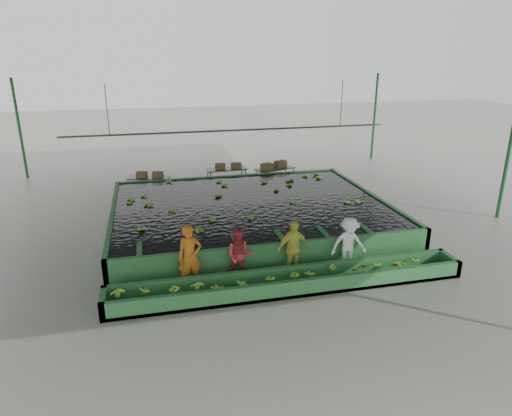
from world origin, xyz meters
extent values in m
plane|color=gray|center=(0.00, 0.00, 0.00)|extent=(80.00, 80.00, 0.00)
cube|color=gray|center=(0.00, 0.00, 5.00)|extent=(20.00, 22.00, 0.04)
cube|color=black|center=(0.00, 1.50, 0.85)|extent=(9.70, 7.70, 0.00)
cylinder|color=#59605B|center=(0.00, 5.00, 3.00)|extent=(0.08, 0.08, 14.00)
cylinder|color=#59605B|center=(-5.00, 5.00, 4.00)|extent=(0.04, 0.04, 2.00)
cylinder|color=#59605B|center=(5.00, 5.00, 4.00)|extent=(0.04, 0.04, 2.00)
imported|color=#BC6717|center=(-2.65, -2.80, 0.91)|extent=(0.72, 0.52, 1.82)
imported|color=#AC3232|center=(-1.27, -2.80, 0.79)|extent=(0.91, 0.79, 1.58)
imported|color=#D1D947|center=(0.29, -2.80, 0.85)|extent=(1.06, 0.60, 1.70)
imported|color=white|center=(2.03, -2.80, 0.82)|extent=(1.11, 0.70, 1.64)
camera|label=1|loc=(-3.55, -14.22, 6.26)|focal=32.00mm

